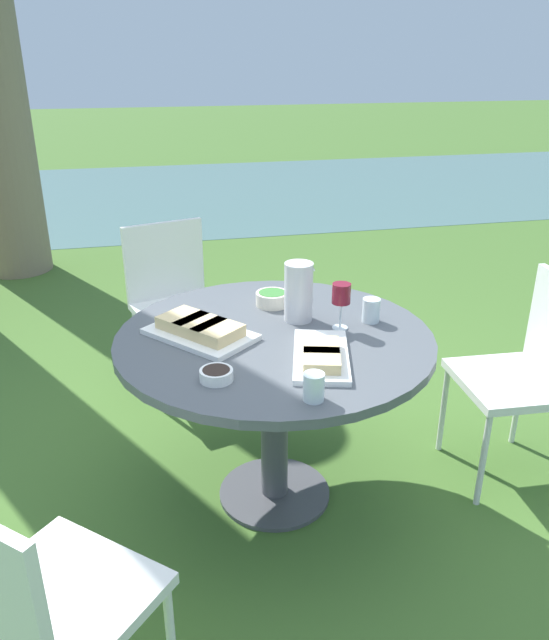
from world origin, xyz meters
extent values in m
plane|color=#446B2B|center=(0.00, 0.00, 0.00)|extent=(40.00, 40.00, 0.00)
cube|color=#4C706B|center=(0.00, 6.12, 0.00)|extent=(40.00, 4.47, 0.01)
cylinder|color=#4C4C51|center=(0.00, 0.00, 0.01)|extent=(0.46, 0.46, 0.02)
cylinder|color=#4C4C51|center=(0.00, 0.00, 0.36)|extent=(0.11, 0.11, 0.69)
cylinder|color=#4C5156|center=(0.00, 0.00, 0.73)|extent=(1.20, 1.20, 0.03)
cube|color=silver|center=(1.00, -0.05, 0.45)|extent=(0.44, 0.46, 0.04)
cylinder|color=silver|center=(0.83, 0.15, 0.22)|extent=(0.03, 0.03, 0.43)
cylinder|color=silver|center=(0.80, -0.24, 0.22)|extent=(0.03, 0.03, 0.43)
cylinder|color=silver|center=(1.19, 0.13, 0.22)|extent=(0.03, 0.03, 0.43)
cube|color=silver|center=(-0.29, 1.02, 0.45)|extent=(0.54, 0.52, 0.04)
cube|color=silver|center=(-0.34, 1.21, 0.68)|extent=(0.43, 0.15, 0.42)
cylinder|color=silver|center=(-0.43, 0.79, 0.22)|extent=(0.03, 0.03, 0.43)
cylinder|color=silver|center=(-0.05, 0.89, 0.22)|extent=(0.03, 0.03, 0.43)
cylinder|color=silver|center=(-0.53, 1.14, 0.22)|extent=(0.03, 0.03, 0.43)
cylinder|color=silver|center=(-0.15, 1.25, 0.22)|extent=(0.03, 0.03, 0.43)
cube|color=silver|center=(-0.74, -0.83, 0.45)|extent=(0.61, 0.61, 0.04)
cylinder|color=silver|center=(-0.76, -0.56, 0.22)|extent=(0.03, 0.03, 0.43)
cylinder|color=silver|center=(0.12, 0.12, 0.86)|extent=(0.11, 0.11, 0.24)
cone|color=silver|center=(0.17, 0.12, 0.96)|extent=(0.03, 0.03, 0.03)
cylinder|color=silver|center=(0.26, 0.00, 0.75)|extent=(0.06, 0.06, 0.01)
cylinder|color=silver|center=(0.26, 0.00, 0.80)|extent=(0.01, 0.01, 0.10)
cylinder|color=maroon|center=(0.26, 0.00, 0.89)|extent=(0.07, 0.07, 0.08)
cube|color=white|center=(-0.27, 0.04, 0.75)|extent=(0.44, 0.46, 0.02)
cube|color=#E0C184|center=(-0.33, 0.11, 0.79)|extent=(0.21, 0.21, 0.04)
cube|color=#E0C184|center=(-0.27, 0.04, 0.79)|extent=(0.21, 0.21, 0.04)
cube|color=#E0C184|center=(-0.22, -0.03, 0.79)|extent=(0.21, 0.21, 0.04)
cube|color=white|center=(0.11, -0.23, 0.75)|extent=(0.29, 0.43, 0.02)
cube|color=#E0C184|center=(0.09, -0.32, 0.78)|extent=(0.15, 0.17, 0.04)
cube|color=#E0C184|center=(0.11, -0.23, 0.78)|extent=(0.15, 0.17, 0.04)
cylinder|color=beige|center=(0.17, 0.37, 0.77)|extent=(0.09, 0.09, 0.05)
cylinder|color=#E0C147|center=(0.17, 0.37, 0.78)|extent=(0.07, 0.07, 0.02)
cylinder|color=beige|center=(0.05, 0.29, 0.77)|extent=(0.14, 0.14, 0.06)
cylinder|color=#387533|center=(0.05, 0.29, 0.79)|extent=(0.11, 0.11, 0.03)
cylinder|color=white|center=(-0.26, -0.30, 0.76)|extent=(0.11, 0.11, 0.04)
cylinder|color=#2D231E|center=(-0.26, -0.30, 0.77)|extent=(0.09, 0.09, 0.02)
cylinder|color=silver|center=(0.40, 0.04, 0.79)|extent=(0.07, 0.07, 0.09)
cylinder|color=silver|center=(0.01, -0.49, 0.79)|extent=(0.07, 0.07, 0.09)
camera|label=1|loc=(-0.46, -2.08, 1.73)|focal=35.00mm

